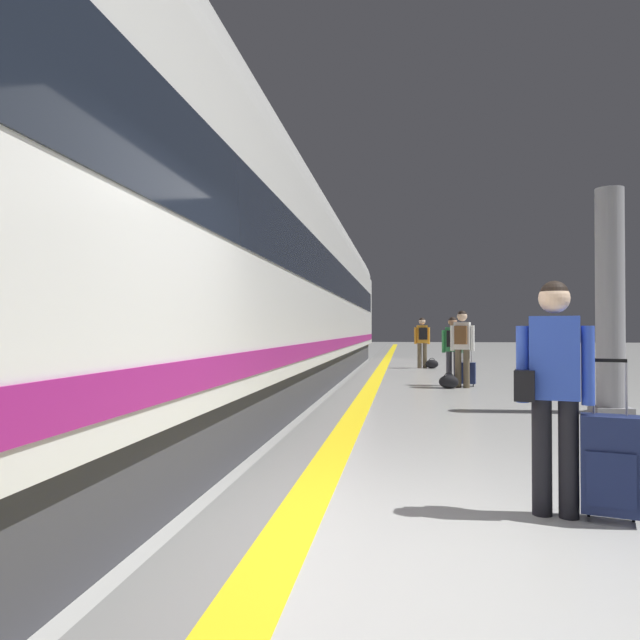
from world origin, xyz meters
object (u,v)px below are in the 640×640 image
(suitcase_mid, at_px, (467,373))
(rolling_suitcase_foreground, at_px, (611,464))
(high_speed_train, at_px, (242,266))
(traveller_foreground, at_px, (552,380))
(duffel_bag_near, at_px, (449,382))
(platform_pillar, at_px, (610,305))
(duffel_bag_far, at_px, (432,364))
(passenger_mid, at_px, (453,345))
(passenger_far, at_px, (422,338))
(passenger_near, at_px, (462,342))

(suitcase_mid, bearing_deg, rolling_suitcase_foreground, -90.28)
(high_speed_train, distance_m, traveller_foreground, 7.56)
(duffel_bag_near, bearing_deg, platform_pillar, -58.17)
(duffel_bag_near, distance_m, duffel_bag_far, 7.00)
(passenger_mid, xyz_separation_m, platform_pillar, (2.13, -4.39, 0.76))
(passenger_mid, bearing_deg, passenger_far, 94.66)
(traveller_foreground, distance_m, platform_pillar, 6.15)
(passenger_near, distance_m, passenger_mid, 0.57)
(high_speed_train, distance_m, passenger_mid, 5.82)
(passenger_far, distance_m, platform_pillar, 11.12)
(duffel_bag_far, distance_m, platform_pillar, 11.04)
(rolling_suitcase_foreground, distance_m, passenger_near, 9.65)
(suitcase_mid, xyz_separation_m, platform_pillar, (1.81, -4.28, 1.42))
(high_speed_train, distance_m, passenger_far, 10.93)
(rolling_suitcase_foreground, xyz_separation_m, suitcase_mid, (0.05, 10.04, -0.09))
(passenger_mid, bearing_deg, suitcase_mid, -20.28)
(duffel_bag_near, height_order, suitcase_mid, suitcase_mid)
(duffel_bag_near, distance_m, passenger_far, 7.17)
(high_speed_train, distance_m, passenger_near, 5.58)
(passenger_near, bearing_deg, suitcase_mid, 69.87)
(traveller_foreground, relative_size, rolling_suitcase_foreground, 1.49)
(duffel_bag_near, bearing_deg, suitcase_mid, 52.36)
(traveller_foreground, distance_m, suitcase_mid, 10.00)
(traveller_foreground, xyz_separation_m, rolling_suitcase_foreground, (0.36, -0.08, -0.58))
(duffel_bag_near, xyz_separation_m, platform_pillar, (2.28, -3.67, 1.57))
(duffel_bag_far, bearing_deg, platform_pillar, -77.66)
(passenger_near, distance_m, suitcase_mid, 0.86)
(traveller_foreground, distance_m, rolling_suitcase_foreground, 0.69)
(passenger_near, height_order, duffel_bag_near, passenger_near)
(rolling_suitcase_foreground, height_order, passenger_mid, passenger_mid)
(duffel_bag_near, xyz_separation_m, passenger_far, (-0.38, 7.11, 0.88))
(passenger_near, height_order, platform_pillar, platform_pillar)
(suitcase_mid, bearing_deg, duffel_bag_near, -127.64)
(traveller_foreground, relative_size, suitcase_mid, 1.77)
(high_speed_train, bearing_deg, platform_pillar, -5.05)
(suitcase_mid, height_order, duffel_bag_far, suitcase_mid)
(duffel_bag_near, bearing_deg, passenger_near, 30.95)
(passenger_near, xyz_separation_m, platform_pillar, (1.96, -3.86, 0.68))
(high_speed_train, relative_size, suitcase_mid, 38.46)
(suitcase_mid, relative_size, passenger_far, 0.55)
(duffel_bag_far, relative_size, platform_pillar, 0.12)
(high_speed_train, relative_size, passenger_near, 20.68)
(duffel_bag_near, height_order, passenger_far, passenger_far)
(high_speed_train, xyz_separation_m, passenger_mid, (4.09, 3.85, -1.54))
(high_speed_train, xyz_separation_m, passenger_near, (4.26, 3.31, -1.46))
(passenger_far, bearing_deg, rolling_suitcase_foreground, -87.25)
(rolling_suitcase_foreground, relative_size, passenger_near, 0.64)
(passenger_near, distance_m, duffel_bag_far, 6.88)
(high_speed_train, relative_size, traveller_foreground, 21.68)
(passenger_near, distance_m, duffel_bag_near, 0.97)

